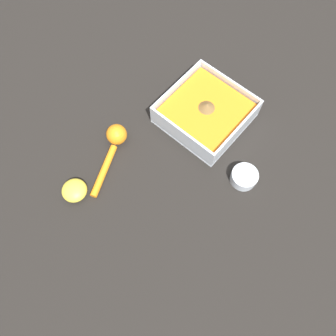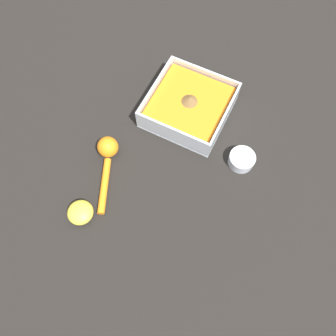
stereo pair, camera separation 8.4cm
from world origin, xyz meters
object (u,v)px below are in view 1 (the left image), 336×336
Objects in this scene: spice_bowl at (244,177)px; lemon_half at (74,190)px; square_dish at (206,113)px; lemon_squeezer at (114,142)px.

lemon_half is (-0.30, -0.31, 0.00)m from spice_bowl.
square_dish is 0.21m from spice_bowl.
spice_bowl is 0.44m from lemon_half.
square_dish is at bearing 74.30° from lemon_half.
lemon_squeezer is at bearing -119.11° from square_dish.
square_dish is 0.41m from lemon_half.
lemon_squeezer reaches higher than spice_bowl.
lemon_half is (0.02, -0.16, -0.01)m from lemon_squeezer.
square_dish is 0.27m from lemon_squeezer.
square_dish is 1.12× the size of lemon_squeezer.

